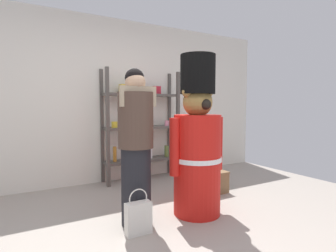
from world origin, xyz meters
TOP-DOWN VIEW (x-y plane):
  - ground_plane at (0.00, 0.00)m, footprint 6.40×6.40m
  - back_wall at (0.00, 2.20)m, footprint 6.40×0.12m
  - merchandise_shelf at (0.66, 1.98)m, footprint 1.28×0.35m
  - teddy_bear_guard at (0.60, 0.34)m, footprint 0.70×0.54m
  - person_shopper at (-0.10, 0.42)m, footprint 0.37×0.36m
  - shopping_bag at (-0.17, 0.20)m, footprint 0.25×0.10m
  - display_crate at (1.23, 0.87)m, footprint 0.38×0.37m

SIDE VIEW (x-z plane):
  - ground_plane at x=0.00m, z-range 0.00..0.00m
  - display_crate at x=1.23m, z-range 0.00..0.30m
  - shopping_bag at x=-0.17m, z-range -0.06..0.38m
  - teddy_bear_guard at x=0.60m, z-range -0.11..1.66m
  - person_shopper at x=-0.10m, z-range 0.02..1.60m
  - merchandise_shelf at x=0.66m, z-range 0.00..1.78m
  - back_wall at x=0.00m, z-range 0.00..2.60m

